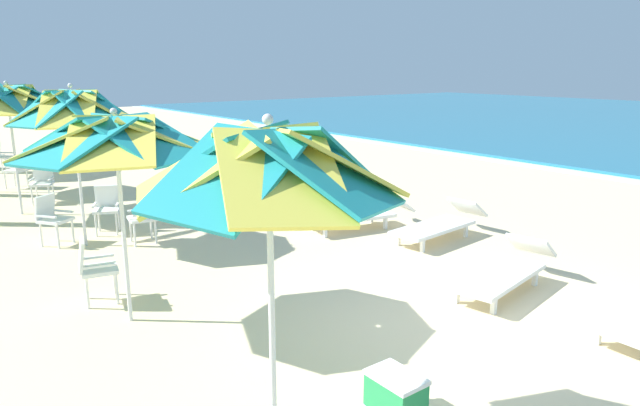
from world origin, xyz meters
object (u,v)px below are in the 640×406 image
Objects in this scene: sun_lounger_2 at (440,223)px; plastic_chair_3 at (52,217)px; sun_lounger_3 at (359,214)px; cooler_box at (396,395)px; beach_umbrella_3 at (8,100)px; beach_umbrella_1 at (116,138)px; plastic_chair_2 at (146,215)px; plastic_chair_6 at (18,168)px; plastic_chair_4 at (107,206)px; plastic_chair_1 at (94,266)px; beach_umbrella_2 at (73,109)px; plastic_chair_5 at (42,181)px; beach_umbrella_0 at (269,168)px; sun_lounger_1 at (505,270)px; plastic_chair_7 at (0,155)px.

plastic_chair_3 is at bearing -124.57° from sun_lounger_2.
sun_lounger_3 is 4.45× the size of cooler_box.
cooler_box is (9.78, 1.17, -2.14)m from beach_umbrella_3.
beach_umbrella_1 is 3.66m from plastic_chair_2.
beach_umbrella_1 reaches higher than plastic_chair_6.
cooler_box is (7.32, 0.16, -0.30)m from plastic_chair_4.
beach_umbrella_3 is at bearing -157.66° from plastic_chair_4.
plastic_chair_6 is at bearing 175.69° from plastic_chair_1.
beach_umbrella_2 is at bearing -117.43° from plastic_chair_2.
sun_lounger_2 is at bearing 34.21° from plastic_chair_5.
plastic_chair_3 is 5.60m from plastic_chair_6.
plastic_chair_4 is 0.39× the size of sun_lounger_3.
beach_umbrella_0 is at bearing -7.39° from plastic_chair_4.
beach_umbrella_0 reaches higher than sun_lounger_3.
plastic_chair_3 reaches higher than sun_lounger_2.
beach_umbrella_0 is at bearing -3.03° from beach_umbrella_2.
plastic_chair_5 is 10.16m from sun_lounger_1.
plastic_chair_1 is 11.28m from plastic_chair_7.
beach_umbrella_0 is 15.23m from plastic_chair_7.
beach_umbrella_1 is 0.94× the size of beach_umbrella_3.
plastic_chair_3 is at bearing -9.58° from plastic_chair_5.
plastic_chair_5 is 8.80m from sun_lounger_2.
plastic_chair_4 is (-1.04, -0.34, 0.00)m from plastic_chair_2.
beach_umbrella_1 is at bearing -0.36° from plastic_chair_3.
plastic_chair_6 is 0.39× the size of sun_lounger_1.
plastic_chair_2 is 1.00× the size of plastic_chair_6.
plastic_chair_2 is at bearing 21.13° from beach_umbrella_3.
beach_umbrella_0 reaches higher than plastic_chair_5.
plastic_chair_3 is 3.51m from plastic_chair_5.
plastic_chair_7 is (-2.69, 0.03, 0.00)m from plastic_chair_6.
cooler_box is (6.28, -0.18, -0.30)m from plastic_chair_2.
sun_lounger_2 is (4.00, 4.55, -0.22)m from plastic_chair_4.
plastic_chair_5 is (-7.26, 0.61, -1.72)m from beach_umbrella_1.
plastic_chair_1 and plastic_chair_5 have the same top height.
beach_umbrella_3 is at bearing 178.43° from plastic_chair_1.
plastic_chair_6 is at bearing -151.63° from sun_lounger_2.
sun_lounger_2 is at bearing 81.80° from plastic_chair_1.
sun_lounger_2 is (-3.03, 5.47, -2.00)m from beach_umbrella_0.
plastic_chair_2 is (-2.14, 1.50, 0.00)m from plastic_chair_1.
beach_umbrella_1 reaches higher than sun_lounger_1.
plastic_chair_1 is 3.24m from beach_umbrella_2.
plastic_chair_2 is (-2.94, 1.34, -1.72)m from beach_umbrella_1.
beach_umbrella_1 is at bearing 11.17° from plastic_chair_1.
plastic_chair_7 reaches higher than cooler_box.
plastic_chair_5 is at bearing 3.32° from plastic_chair_6.
plastic_chair_4 is 0.39× the size of sun_lounger_2.
beach_umbrella_0 is 4.86m from sun_lounger_1.
plastic_chair_6 is 9.12m from sun_lounger_3.
plastic_chair_6 is 12.18m from sun_lounger_1.
plastic_chair_1 is 1.00× the size of plastic_chair_5.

